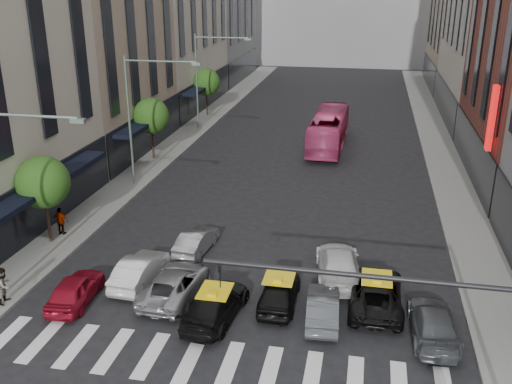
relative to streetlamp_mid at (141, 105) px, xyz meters
The scene contains 23 objects.
sidewalk_left 11.67m from the streetlamp_mid, 98.29° to the left, with size 3.00×96.00×0.15m, color slate.
sidewalk_right 24.46m from the streetlamp_mid, 24.90° to the left, with size 3.00×96.00×0.15m, color slate.
building_left_b 12.23m from the streetlamp_mid, 131.01° to the left, with size 8.00×16.00×24.00m, color tan.
tree_near 10.40m from the streetlamp_mid, 99.96° to the right, with size 2.88×2.88×4.95m.
tree_mid 6.65m from the streetlamp_mid, 106.32° to the left, with size 2.88×2.88×4.95m.
tree_far 22.18m from the streetlamp_mid, 94.56° to the left, with size 2.88×2.88×4.95m.
streetlamp_mid is the anchor object (origin of this frame).
streetlamp_far 16.00m from the streetlamp_mid, 90.00° to the left, with size 5.38×0.25×9.00m.
traffic_signal 27.53m from the streetlamp_mid, 49.82° to the right, with size 10.10×0.20×6.00m.
liberty_sign 22.64m from the streetlamp_mid, ahead, with size 0.30×0.70×4.00m.
car_red 16.50m from the streetlamp_mid, 80.28° to the right, with size 1.59×3.96×1.35m, color maroon.
car_white_front 14.95m from the streetlamp_mid, 69.78° to the right, with size 1.47×4.22×1.39m, color #BBBBBB.
car_silver 16.54m from the streetlamp_mid, 63.68° to the right, with size 2.25×4.89×1.36m, color gray.
taxi_left 18.77m from the streetlamp_mid, 59.00° to the right, with size 1.90×4.68×1.36m, color black.
taxi_center 18.90m from the streetlamp_mid, 49.39° to the right, with size 1.64×4.07×1.39m, color black.
car_grey_mid 20.85m from the streetlamp_mid, 46.52° to the right, with size 1.36×3.91×1.29m, color #414549.
taxi_right 21.38m from the streetlamp_mid, 38.96° to the right, with size 2.35×5.10×1.42m, color black.
car_grey_curb 24.36m from the streetlamp_mid, 39.07° to the right, with size 1.84×4.51×1.31m, color #474B50.
car_row2_left 12.56m from the streetlamp_mid, 54.89° to the right, with size 1.32×3.79×1.25m, color gray.
car_row2_right 18.61m from the streetlamp_mid, 36.89° to the right, with size 2.08×5.12×1.49m, color silver.
bus 17.87m from the streetlamp_mid, 46.39° to the left, with size 2.64×11.29×3.15m, color #C2396C.
pedestrian_near 16.97m from the streetlamp_mid, 91.26° to the right, with size 0.84×0.65×1.73m, color gray.
pedestrian_far 10.42m from the streetlamp_mid, 100.05° to the right, with size 0.96×0.40×1.63m, color gray.
Camera 1 is at (5.18, -16.15, 14.04)m, focal length 40.00 mm.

